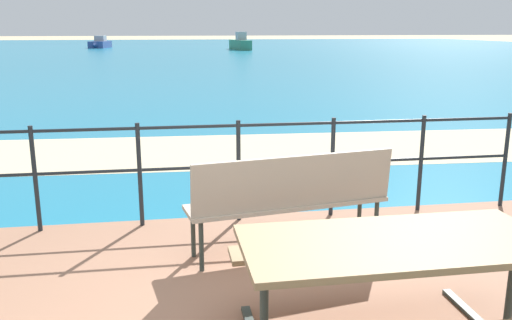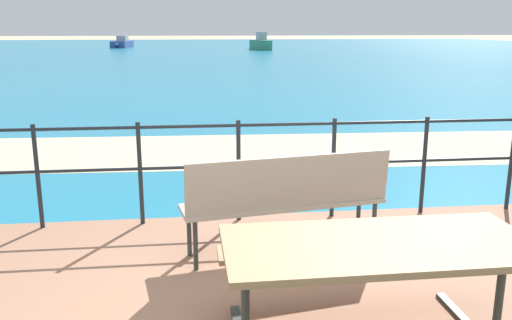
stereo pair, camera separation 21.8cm
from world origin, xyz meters
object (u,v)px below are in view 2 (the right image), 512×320
Objects in this scene: park_bench at (287,195)px; boat_mid at (122,43)px; picnic_table at (378,269)px; boat_near at (260,44)px.

boat_mid reaches higher than park_bench.
boat_near is (5.06, 45.90, -0.15)m from picnic_table.
boat_mid reaches higher than picnic_table.
boat_near reaches higher than picnic_table.
boat_near is at bearing 83.16° from picnic_table.
picnic_table is 52.63m from boat_mid.
park_bench is 0.50× the size of boat_mid.
boat_mid is at bearing -91.72° from park_bench.
picnic_table is 0.39× the size of boat_near.
boat_near is 14.14m from boat_mid.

